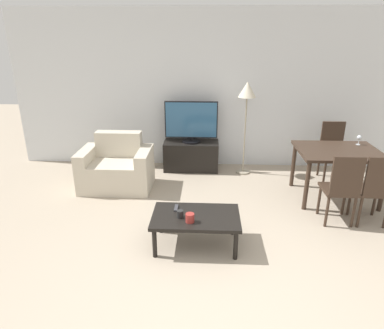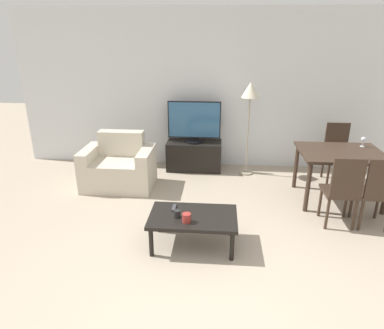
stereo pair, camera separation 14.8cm
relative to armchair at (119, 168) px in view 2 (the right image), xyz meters
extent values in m
plane|color=tan|center=(1.46, -2.42, -0.31)|extent=(18.00, 18.00, 0.00)
cube|color=silver|center=(1.46, 1.12, 1.04)|extent=(6.95, 0.06, 2.70)
cube|color=beige|center=(0.00, -0.03, -0.08)|extent=(0.72, 0.73, 0.44)
cube|color=beige|center=(0.00, 0.23, 0.33)|extent=(0.72, 0.20, 0.39)
cube|color=beige|center=(-0.45, -0.03, 0.01)|extent=(0.18, 0.73, 0.62)
cube|color=beige|center=(0.45, -0.03, 0.01)|extent=(0.18, 0.73, 0.62)
cube|color=black|center=(1.12, 0.82, -0.05)|extent=(0.95, 0.46, 0.50)
cylinder|color=black|center=(1.12, 0.82, 0.21)|extent=(0.32, 0.32, 0.03)
cylinder|color=black|center=(1.12, 0.82, 0.25)|extent=(0.04, 0.04, 0.05)
cube|color=black|center=(1.12, 0.82, 0.60)|extent=(0.90, 0.04, 0.63)
cube|color=#2D5B84|center=(1.12, 0.80, 0.60)|extent=(0.87, 0.01, 0.60)
cube|color=black|center=(1.29, -1.55, 0.05)|extent=(0.98, 0.61, 0.04)
cylinder|color=black|center=(0.86, -1.79, -0.14)|extent=(0.05, 0.05, 0.34)
cylinder|color=black|center=(1.72, -1.79, -0.14)|extent=(0.05, 0.05, 0.34)
cylinder|color=black|center=(0.86, -1.30, -0.14)|extent=(0.05, 0.05, 0.34)
cylinder|color=black|center=(1.72, -1.30, -0.14)|extent=(0.05, 0.05, 0.34)
cube|color=#38281E|center=(3.26, -0.22, 0.41)|extent=(1.13, 0.91, 0.04)
cylinder|color=#38281E|center=(2.76, -0.62, 0.04)|extent=(0.06, 0.06, 0.70)
cylinder|color=#38281E|center=(2.76, 0.17, 0.04)|extent=(0.06, 0.06, 0.70)
cylinder|color=#38281E|center=(3.77, 0.17, 0.04)|extent=(0.06, 0.06, 0.70)
cube|color=#38281E|center=(3.06, -0.91, 0.13)|extent=(0.40, 0.40, 0.04)
cylinder|color=#38281E|center=(2.90, -0.74, -0.10)|extent=(0.04, 0.04, 0.42)
cylinder|color=#38281E|center=(3.23, -0.74, -0.10)|extent=(0.04, 0.04, 0.42)
cylinder|color=#38281E|center=(2.90, -1.07, -0.10)|extent=(0.04, 0.04, 0.42)
cylinder|color=#38281E|center=(3.23, -1.07, -0.10)|extent=(0.04, 0.04, 0.42)
cube|color=#38281E|center=(3.06, -1.09, 0.39)|extent=(0.37, 0.04, 0.49)
cube|color=#38281E|center=(3.46, 0.46, 0.13)|extent=(0.40, 0.40, 0.04)
cylinder|color=#38281E|center=(3.30, 0.30, -0.10)|extent=(0.04, 0.04, 0.42)
cylinder|color=#38281E|center=(3.62, 0.30, -0.10)|extent=(0.04, 0.04, 0.42)
cylinder|color=#38281E|center=(3.30, 0.62, -0.10)|extent=(0.04, 0.04, 0.42)
cylinder|color=#38281E|center=(3.62, 0.62, -0.10)|extent=(0.04, 0.04, 0.42)
cube|color=#38281E|center=(3.46, 0.64, 0.39)|extent=(0.37, 0.04, 0.49)
cube|color=#38281E|center=(3.46, -0.91, 0.13)|extent=(0.40, 0.40, 0.04)
cylinder|color=#38281E|center=(3.30, -0.74, -0.10)|extent=(0.04, 0.04, 0.42)
cylinder|color=#38281E|center=(3.62, -0.74, -0.10)|extent=(0.04, 0.04, 0.42)
cylinder|color=#38281E|center=(3.30, -1.07, -0.10)|extent=(0.04, 0.04, 0.42)
cube|color=#38281E|center=(3.46, -1.09, 0.39)|extent=(0.37, 0.04, 0.49)
cylinder|color=gray|center=(2.03, 0.69, -0.29)|extent=(0.24, 0.24, 0.02)
cylinder|color=gray|center=(2.03, 0.69, 0.36)|extent=(0.02, 0.02, 1.29)
cone|color=beige|center=(2.03, 0.69, 1.13)|extent=(0.29, 0.29, 0.25)
cube|color=#38383D|center=(1.06, -1.40, 0.08)|extent=(0.04, 0.15, 0.02)
cylinder|color=black|center=(1.12, -1.60, 0.12)|extent=(0.07, 0.07, 0.08)
cylinder|color=maroon|center=(1.23, -1.69, 0.12)|extent=(0.10, 0.10, 0.10)
cylinder|color=silver|center=(3.63, 0.04, 0.44)|extent=(0.06, 0.06, 0.01)
cylinder|color=silver|center=(3.63, 0.04, 0.48)|extent=(0.01, 0.01, 0.07)
sphere|color=silver|center=(3.63, 0.04, 0.54)|extent=(0.07, 0.07, 0.07)
camera|label=1|loc=(1.41, -4.90, 1.96)|focal=32.00mm
camera|label=2|loc=(1.56, -4.89, 1.96)|focal=32.00mm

